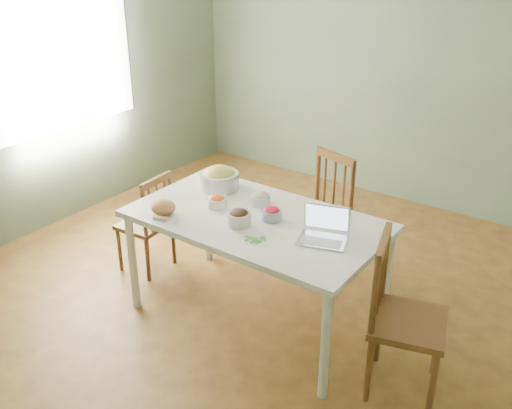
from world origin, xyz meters
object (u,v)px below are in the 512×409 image
Objects in this scene: dining_table at (256,268)px; chair_right at (409,319)px; chair_far at (316,217)px; chair_left at (145,222)px; bowl_squash at (219,178)px; laptop at (323,227)px; bread_boule at (164,207)px.

dining_table is 1.70× the size of chair_right.
chair_far is 1.43m from chair_right.
chair_left is 0.84× the size of chair_right.
bowl_squash is at bearing 63.68° from chair_right.
dining_table is at bearing -25.06° from bowl_squash.
chair_far is 3.40× the size of bowl_squash.
bowl_squash is at bearing 154.94° from dining_table.
dining_table is 2.03× the size of chair_left.
chair_left is at bearing 178.67° from dining_table.
bowl_squash is 1.09m from laptop.
chair_left reaches higher than dining_table.
chair_right is at bearing 83.92° from chair_left.
chair_right is at bearing 8.71° from bread_boule.
chair_far is 1.18× the size of chair_left.
dining_table is at bearing 31.22° from bread_boule.
bowl_squash reaches higher than dining_table.
bowl_squash is 0.99× the size of laptop.
chair_right is 0.76m from laptop.
laptop is at bearing 84.39° from chair_left.
chair_far is 1.05m from laptop.
laptop reaches higher than bowl_squash.
chair_right reaches higher than bread_boule.
chair_far is 0.87m from bowl_squash.
chair_left is 1.77m from laptop.
laptop reaches higher than chair_far.
dining_table is 10.45× the size of bread_boule.
dining_table is 1.18m from chair_right.
chair_far is 3.37× the size of laptop.
chair_far is at bearing 62.67° from bread_boule.
chair_far is at bearing 104.38° from laptop.
chair_right is at bearing -20.61° from chair_far.
laptop is at bearing -41.79° from chair_far.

